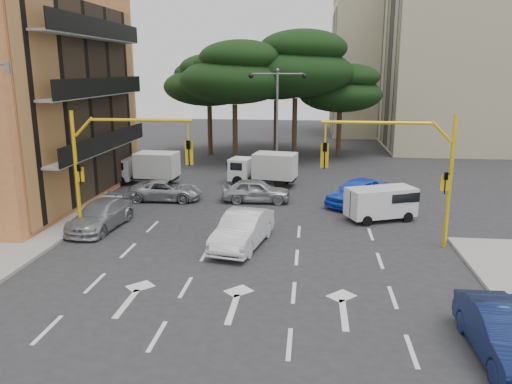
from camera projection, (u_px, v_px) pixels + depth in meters
ground at (251, 255)px, 21.62m from camera, size 120.00×120.00×0.00m
median_strip at (276, 177)px, 37.04m from camera, size 1.40×6.00×0.15m
apartment_beige_near at (495, 53)px, 48.13m from camera, size 20.20×12.15×18.70m
apartment_beige_far at (399, 65)px, 60.70m from camera, size 16.20×12.15×16.70m
pine_left_near at (235, 72)px, 41.41m from camera, size 9.15×9.15×10.23m
pine_center at (296, 64)px, 42.64m from camera, size 9.98×9.98×11.16m
pine_left_far at (209, 80)px, 45.75m from camera, size 8.32×8.32×9.30m
pine_right at (341, 88)px, 44.64m from camera, size 7.49×7.49×8.37m
pine_back at (277, 72)px, 47.84m from camera, size 9.15×9.15×10.23m
signal_mast_right at (409, 162)px, 21.88m from camera, size 5.79×0.37×6.00m
signal_mast_left at (111, 156)px, 23.34m from camera, size 5.79×0.37×6.00m
street_lamp_center at (277, 104)px, 35.76m from camera, size 4.16×0.36×7.77m
car_white_hatch at (243, 230)px, 22.57m from camera, size 2.57×5.05×1.59m
car_blue_compact at (358, 192)px, 29.55m from camera, size 4.38×4.80×1.59m
car_silver_wagon at (101, 215)px, 25.18m from camera, size 2.35×4.89×1.37m
car_silver_cross_a at (166, 190)px, 30.66m from camera, size 4.47×2.18×1.23m
car_silver_cross_b at (256, 191)px, 30.21m from camera, size 4.22×1.85×1.41m
car_navy_parked at (505, 334)px, 13.76m from camera, size 1.67×4.52×1.48m
van_white at (381, 204)px, 26.52m from camera, size 3.94×2.89×1.80m
box_truck_a at (146, 168)px, 34.75m from camera, size 4.73×2.20×2.28m
box_truck_b at (263, 169)px, 34.45m from camera, size 4.94×2.74×2.30m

